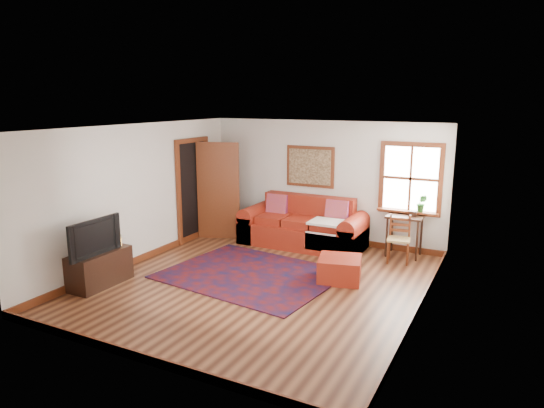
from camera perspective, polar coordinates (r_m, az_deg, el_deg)
The scene contains 13 objects.
ground at distance 7.95m, azimuth -1.32°, elevation -9.29°, with size 5.50×5.50×0.00m, color #411E11.
room_envelope at distance 7.52m, azimuth -1.32°, elevation 2.53°, with size 5.04×5.54×2.52m.
window at distance 9.51m, azimuth 16.11°, elevation 2.04°, with size 1.18×0.20×1.38m.
doorway at distance 10.24m, azimuth -7.48°, elevation 1.75°, with size 0.89×1.08×2.14m.
framed_artwork at distance 10.07m, azimuth 4.50°, elevation 4.40°, with size 1.05×0.07×0.85m.
persian_rug at distance 8.31m, azimuth -2.50°, elevation -8.25°, with size 2.78×2.22×0.02m, color #500D0B.
red_leather_sofa at distance 9.89m, azimuth 3.73°, elevation -2.98°, with size 2.50×1.03×0.98m.
red_ottoman at distance 8.09m, azimuth 7.96°, elevation -7.59°, with size 0.68×0.68×0.39m, color maroon.
side_table at distance 9.43m, azimuth 15.37°, elevation -2.06°, with size 0.66×0.49×0.79m.
ladder_back_chair at distance 9.14m, azimuth 14.72°, elevation -3.78°, with size 0.46×0.44×0.86m.
media_cabinet at distance 8.26m, azimuth -19.60°, elevation -7.13°, with size 0.46×1.02×0.56m, color black.
television at distance 7.98m, azimuth -20.58°, elevation -3.61°, with size 1.00×0.13×0.58m, color black.
candle_hurricane at distance 8.37m, azimuth -17.66°, elevation -4.13°, with size 0.12×0.12×0.18m.
Camera 1 is at (3.52, -6.50, 2.93)m, focal length 32.00 mm.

